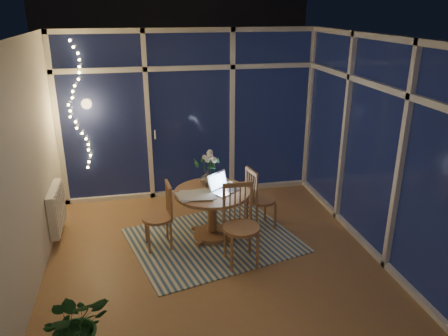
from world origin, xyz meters
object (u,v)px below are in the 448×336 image
(chair_right, at_px, (262,198))
(potted_plant, at_px, (78,332))
(laptop, at_px, (225,183))
(flower_vase, at_px, (208,178))
(chair_front, at_px, (241,226))
(dining_table, at_px, (212,214))
(chair_left, at_px, (157,216))

(chair_right, xyz_separation_m, potted_plant, (-2.19, -2.11, -0.07))
(laptop, xyz_separation_m, potted_plant, (-1.64, -1.94, -0.41))
(laptop, bearing_deg, flower_vase, 86.90)
(laptop, xyz_separation_m, flower_vase, (-0.18, 0.25, -0.02))
(chair_front, height_order, flower_vase, chair_front)
(laptop, bearing_deg, chair_right, -20.62)
(potted_plant, bearing_deg, laptop, 49.77)
(dining_table, height_order, chair_right, chair_right)
(dining_table, distance_m, chair_front, 0.74)
(chair_left, bearing_deg, flower_vase, 108.84)
(dining_table, height_order, potted_plant, potted_plant)
(chair_left, bearing_deg, potted_plant, -27.87)
(chair_front, bearing_deg, potted_plant, -144.67)
(chair_left, xyz_separation_m, chair_front, (0.94, -0.57, 0.06))
(chair_left, distance_m, chair_right, 1.44)
(flower_vase, distance_m, potted_plant, 2.67)
(flower_vase, bearing_deg, chair_left, -155.57)
(laptop, bearing_deg, chair_left, 146.14)
(chair_left, distance_m, chair_front, 1.10)
(dining_table, xyz_separation_m, chair_left, (-0.71, -0.11, 0.10))
(chair_left, xyz_separation_m, chair_right, (1.42, 0.24, 0.01))
(dining_table, bearing_deg, chair_left, -171.16)
(dining_table, relative_size, chair_left, 1.12)
(dining_table, xyz_separation_m, flower_vase, (-0.02, 0.21, 0.44))
(chair_right, bearing_deg, flower_vase, 71.81)
(laptop, relative_size, flower_vase, 1.62)
(chair_right, xyz_separation_m, laptop, (-0.55, -0.17, 0.34))
(chair_right, xyz_separation_m, chair_front, (-0.48, -0.81, 0.04))
(potted_plant, bearing_deg, flower_vase, 56.25)
(chair_right, height_order, potted_plant, chair_right)
(dining_table, relative_size, potted_plant, 1.28)
(dining_table, bearing_deg, chair_front, -71.62)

